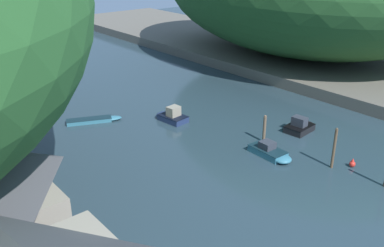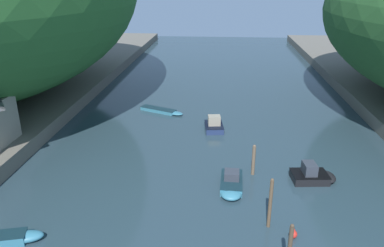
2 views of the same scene
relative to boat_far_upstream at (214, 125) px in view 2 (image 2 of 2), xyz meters
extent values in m
plane|color=#283D47|center=(0.33, -0.08, -0.48)|extent=(130.00, 130.00, 0.00)
cube|color=navy|center=(0.04, -0.32, -0.18)|extent=(2.11, 3.02, 0.59)
ellipsoid|color=navy|center=(-0.13, 1.08, -0.18)|extent=(1.86, 1.60, 0.59)
cube|color=black|center=(0.04, -0.32, 0.13)|extent=(2.15, 3.08, 0.03)
cube|color=#9E937F|center=(0.05, -0.41, 0.62)|extent=(1.36, 1.13, 1.01)
cube|color=black|center=(7.81, -10.19, -0.16)|extent=(2.90, 2.17, 0.63)
ellipsoid|color=black|center=(9.16, -10.06, -0.16)|extent=(1.54, 1.94, 0.63)
cube|color=black|center=(7.81, -10.19, 0.17)|extent=(2.95, 2.22, 0.03)
cube|color=#333842|center=(7.73, -10.20, 0.60)|extent=(1.08, 1.42, 0.89)
cube|color=teal|center=(-6.72, 4.88, -0.29)|extent=(4.49, 2.81, 0.39)
ellipsoid|color=teal|center=(-4.70, 4.00, -0.29)|extent=(2.45, 1.87, 0.39)
cube|color=#132A33|center=(-6.72, 4.88, -0.08)|extent=(4.58, 2.87, 0.03)
ellipsoid|color=teal|center=(-10.86, -18.96, -0.18)|extent=(2.28, 1.54, 0.59)
cube|color=teal|center=(1.69, -11.51, -0.19)|extent=(1.72, 3.29, 0.58)
ellipsoid|color=teal|center=(1.63, -13.13, -0.19)|extent=(1.59, 1.67, 0.58)
cube|color=#132A33|center=(1.69, -11.51, 0.12)|extent=(1.76, 3.35, 0.03)
cube|color=#333842|center=(1.69, -11.41, 0.42)|extent=(1.17, 1.17, 0.64)
sphere|color=#4C3D2D|center=(4.51, -20.56, 2.75)|extent=(0.21, 0.21, 0.21)
cylinder|color=brown|center=(3.98, -16.33, 1.21)|extent=(0.23, 0.23, 3.37)
sphere|color=brown|center=(3.98, -16.33, 2.94)|extent=(0.21, 0.21, 0.21)
cylinder|color=brown|center=(3.44, -9.52, 0.75)|extent=(0.28, 0.28, 2.45)
sphere|color=brown|center=(3.44, -9.52, 2.03)|extent=(0.25, 0.25, 0.25)
sphere|color=red|center=(5.37, -17.33, -0.22)|extent=(0.51, 0.51, 0.51)
cone|color=red|center=(5.37, -17.33, 0.16)|extent=(0.25, 0.25, 0.25)
camera|label=1|loc=(-24.34, -32.51, 16.46)|focal=40.00mm
camera|label=2|loc=(0.72, -36.66, 14.53)|focal=35.00mm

